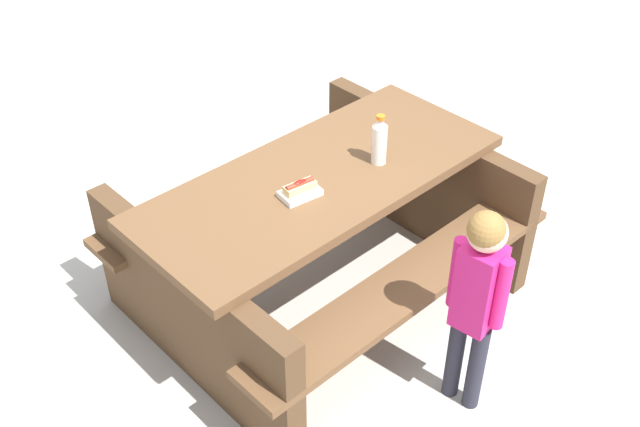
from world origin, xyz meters
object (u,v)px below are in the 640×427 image
at_px(picnic_table, 320,227).
at_px(hotdog_tray, 300,190).
at_px(soda_bottle, 379,141).
at_px(child_in_coat, 478,288).

height_order(picnic_table, hotdog_tray, hotdog_tray).
relative_size(picnic_table, hotdog_tray, 9.49).
bearing_deg(picnic_table, hotdog_tray, 14.63).
bearing_deg(soda_bottle, hotdog_tray, -10.24).
xyz_separation_m(picnic_table, child_in_coat, (0.07, 0.93, 0.23)).
distance_m(soda_bottle, hotdog_tray, 0.47).
bearing_deg(child_in_coat, soda_bottle, -112.97).
bearing_deg(hotdog_tray, child_in_coat, 97.24).
bearing_deg(soda_bottle, child_in_coat, 67.03).
height_order(picnic_table, soda_bottle, soda_bottle).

